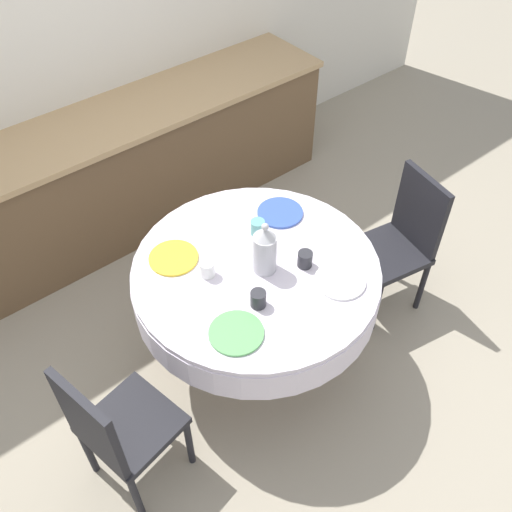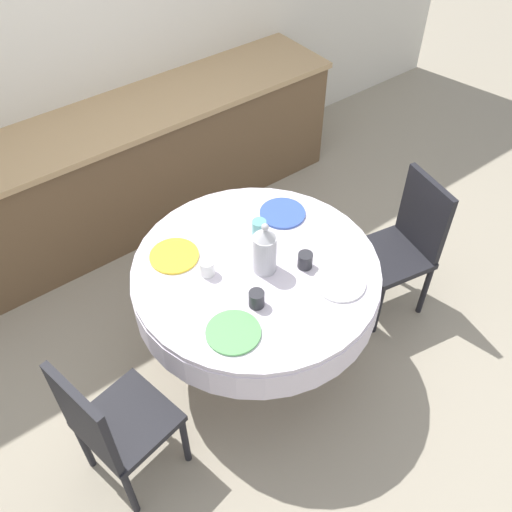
# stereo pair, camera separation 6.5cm
# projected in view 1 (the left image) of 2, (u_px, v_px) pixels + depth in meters

# --- Properties ---
(ground_plane) EXTENTS (12.00, 12.00, 0.00)m
(ground_plane) POSITION_uv_depth(u_px,v_px,m) (256.00, 353.00, 3.47)
(ground_plane) COLOR #9E937F
(wall_back) EXTENTS (7.00, 0.05, 2.60)m
(wall_back) POSITION_uv_depth(u_px,v_px,m) (68.00, 39.00, 3.55)
(wall_back) COLOR silver
(wall_back) RESTS_ON ground_plane
(kitchen_counter) EXTENTS (3.24, 0.64, 0.89)m
(kitchen_counter) POSITION_uv_depth(u_px,v_px,m) (119.00, 174.00, 3.98)
(kitchen_counter) COLOR brown
(kitchen_counter) RESTS_ON ground_plane
(dining_table) EXTENTS (1.29, 1.29, 0.77)m
(dining_table) POSITION_uv_depth(u_px,v_px,m) (256.00, 283.00, 3.01)
(dining_table) COLOR tan
(dining_table) RESTS_ON ground_plane
(chair_left) EXTENTS (0.47, 0.47, 0.94)m
(chair_left) POSITION_uv_depth(u_px,v_px,m) (401.00, 239.00, 3.43)
(chair_left) COLOR black
(chair_left) RESTS_ON ground_plane
(chair_right) EXTENTS (0.47, 0.47, 0.94)m
(chair_right) POSITION_uv_depth(u_px,v_px,m) (116.00, 428.00, 2.57)
(chair_right) COLOR black
(chair_right) RESTS_ON ground_plane
(plate_near_left) EXTENTS (0.26, 0.26, 0.01)m
(plate_near_left) POSITION_uv_depth(u_px,v_px,m) (236.00, 333.00, 2.62)
(plate_near_left) COLOR #5BA85B
(plate_near_left) RESTS_ON dining_table
(cup_near_left) EXTENTS (0.08, 0.08, 0.09)m
(cup_near_left) POSITION_uv_depth(u_px,v_px,m) (258.00, 299.00, 2.72)
(cup_near_left) COLOR #28282D
(cup_near_left) RESTS_ON dining_table
(plate_near_right) EXTENTS (0.26, 0.26, 0.01)m
(plate_near_right) POSITION_uv_depth(u_px,v_px,m) (340.00, 281.00, 2.85)
(plate_near_right) COLOR white
(plate_near_right) RESTS_ON dining_table
(cup_near_right) EXTENTS (0.08, 0.08, 0.09)m
(cup_near_right) POSITION_uv_depth(u_px,v_px,m) (305.00, 259.00, 2.90)
(cup_near_right) COLOR #28282D
(cup_near_right) RESTS_ON dining_table
(plate_far_left) EXTENTS (0.26, 0.26, 0.01)m
(plate_far_left) POSITION_uv_depth(u_px,v_px,m) (174.00, 258.00, 2.96)
(plate_far_left) COLOR yellow
(plate_far_left) RESTS_ON dining_table
(cup_far_left) EXTENTS (0.08, 0.08, 0.09)m
(cup_far_left) POSITION_uv_depth(u_px,v_px,m) (207.00, 269.00, 2.85)
(cup_far_left) COLOR white
(cup_far_left) RESTS_ON dining_table
(plate_far_right) EXTENTS (0.26, 0.26, 0.01)m
(plate_far_right) POSITION_uv_depth(u_px,v_px,m) (280.00, 213.00, 3.20)
(plate_far_right) COLOR #3856AD
(plate_far_right) RESTS_ON dining_table
(cup_far_right) EXTENTS (0.08, 0.08, 0.09)m
(cup_far_right) POSITION_uv_depth(u_px,v_px,m) (258.00, 227.00, 3.07)
(cup_far_right) COLOR #5BA39E
(cup_far_right) RESTS_ON dining_table
(coffee_carafe) EXTENTS (0.12, 0.12, 0.31)m
(coffee_carafe) POSITION_uv_depth(u_px,v_px,m) (265.00, 250.00, 2.82)
(coffee_carafe) COLOR #B2B2B7
(coffee_carafe) RESTS_ON dining_table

